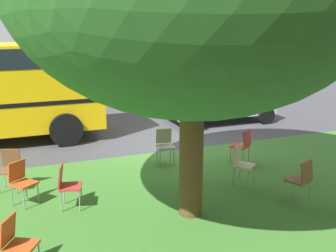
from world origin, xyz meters
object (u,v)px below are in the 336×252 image
object	(u,v)px
chair_8	(67,183)
parked_car	(221,99)
chair_5	(16,241)
chair_6	(10,166)
chair_7	(165,143)
chair_3	(21,179)
chair_1	(301,177)
chair_2	(243,143)
chair_0	(241,162)

from	to	relation	value
chair_8	parked_car	size ratio (longest dim) A/B	0.24
chair_5	chair_6	size ratio (longest dim) A/B	1.00
chair_6	chair_7	size ratio (longest dim) A/B	1.00
chair_7	chair_3	bearing A→B (deg)	20.18
chair_1	chair_5	bearing A→B (deg)	5.49
chair_6	chair_7	xyz separation A→B (m)	(-3.71, -0.42, 0.00)
chair_3	parked_car	xyz separation A→B (m)	(-6.98, -4.69, 0.32)
chair_7	chair_8	xyz separation A→B (m)	(2.72, 1.81, 0.00)
chair_1	chair_6	world-z (taller)	same
chair_8	chair_5	bearing A→B (deg)	63.01
chair_2	chair_7	world-z (taller)	same
chair_3	chair_5	bearing A→B (deg)	85.69
chair_3	chair_6	world-z (taller)	same
chair_2	chair_5	distance (m)	6.29
chair_6	parked_car	size ratio (longest dim) A/B	0.24
chair_1	parked_car	bearing A→B (deg)	-105.19
chair_2	chair_8	distance (m)	4.66
chair_2	parked_car	world-z (taller)	parked_car
chair_6	chair_2	bearing A→B (deg)	176.34
chair_6	parked_car	world-z (taller)	parked_car
chair_0	parked_car	distance (m)	5.89
parked_car	chair_5	bearing A→B (deg)	44.94
chair_5	chair_8	size ratio (longest dim) A/B	1.00
chair_5	parked_car	size ratio (longest dim) A/B	0.24
chair_6	chair_7	world-z (taller)	same
chair_0	chair_2	world-z (taller)	same
chair_7	parked_car	size ratio (longest dim) A/B	0.24
chair_0	chair_1	bearing A→B (deg)	115.44
chair_0	chair_3	world-z (taller)	same
chair_2	chair_7	size ratio (longest dim) A/B	1.00
chair_0	chair_1	xyz separation A→B (m)	(-0.60, 1.27, 0.00)
chair_7	chair_2	bearing A→B (deg)	157.02
parked_car	chair_1	bearing A→B (deg)	74.81
chair_1	chair_2	world-z (taller)	same
chair_5	chair_6	bearing A→B (deg)	-90.00
chair_2	chair_7	distance (m)	1.98
chair_1	chair_6	distance (m)	6.06
chair_5	parked_car	world-z (taller)	parked_car
chair_0	chair_5	bearing A→B (deg)	20.56
chair_0	chair_6	size ratio (longest dim) A/B	1.00
chair_8	parked_car	distance (m)	8.08
chair_7	parked_car	xyz separation A→B (m)	(-3.46, -3.40, 0.32)
chair_6	chair_1	bearing A→B (deg)	152.28
chair_8	parked_car	world-z (taller)	parked_car
chair_3	chair_6	size ratio (longest dim) A/B	1.00
chair_3	parked_car	bearing A→B (deg)	-146.11
chair_1	parked_car	xyz separation A→B (m)	(-1.80, -6.64, 0.32)
chair_7	parked_car	bearing A→B (deg)	-135.53
chair_5	chair_0	bearing A→B (deg)	-159.44
chair_5	chair_3	bearing A→B (deg)	-94.31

